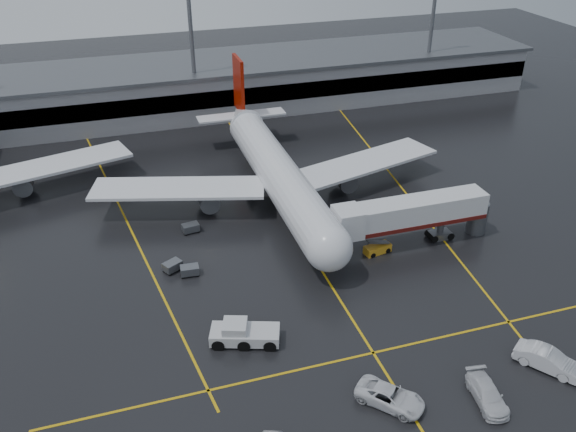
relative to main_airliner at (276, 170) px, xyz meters
name	(u,v)px	position (x,y,z in m)	size (l,w,h in m)	color
ground	(299,234)	(0.00, -9.70, -4.21)	(220.00, 220.00, 0.00)	black
apron_line_centre	(299,234)	(0.00, -9.70, -4.20)	(0.25, 90.00, 0.02)	gold
apron_line_stop	(373,353)	(0.00, -31.70, -4.20)	(60.00, 0.25, 0.02)	gold
apron_line_left	(126,219)	(-20.00, 0.30, -4.20)	(0.25, 70.00, 0.02)	gold
apron_line_right	(395,179)	(18.00, 0.30, -4.20)	(0.25, 70.00, 0.02)	gold
terminal	(217,84)	(0.00, 38.23, 0.11)	(122.00, 19.00, 8.60)	gray
light_mast_mid	(191,38)	(-5.00, 32.30, 10.27)	(3.00, 1.20, 25.45)	#595B60
light_mast_right	(432,20)	(40.00, 32.30, 10.27)	(3.00, 1.20, 25.45)	#595B60
main_airliner	(276,170)	(0.00, 0.00, 0.00)	(48.80, 45.60, 14.10)	silver
jet_bridge	(412,215)	(11.87, -15.70, -0.28)	(19.90, 3.40, 6.05)	silver
pushback_tractor	(243,334)	(-11.13, -26.54, -3.29)	(6.98, 4.59, 2.32)	#BDBDBF
belt_loader	(377,249)	(7.49, -16.33, -3.71)	(3.40, 2.02, 2.03)	orange
service_van_a	(390,397)	(-1.26, -37.71, -3.40)	(2.68, 5.81, 1.61)	silver
service_van_b	(487,394)	(6.66, -39.86, -3.44)	(2.16, 5.30, 1.54)	silver
service_van_c	(548,360)	(14.01, -38.13, -3.26)	(2.01, 5.78, 1.90)	silver
baggage_cart_a	(190,270)	(-14.15, -14.24, -3.58)	(2.09, 1.44, 1.12)	#595B60
baggage_cart_b	(172,266)	(-15.85, -12.83, -3.58)	(2.38, 2.11, 1.12)	#595B60
baggage_cart_c	(191,228)	(-12.55, -5.25, -3.58)	(2.17, 1.59, 1.12)	#595B60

